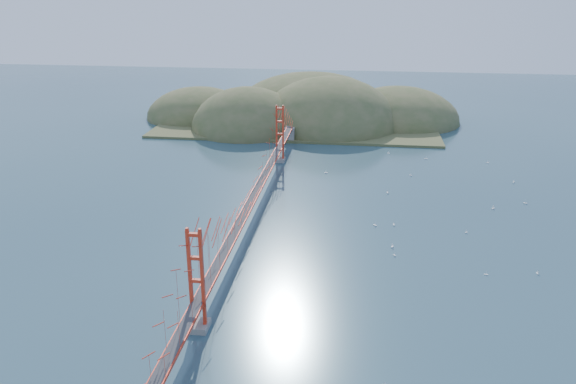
# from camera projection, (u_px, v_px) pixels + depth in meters

# --- Properties ---
(ground) EXTENTS (320.00, 320.00, 0.00)m
(ground) POSITION_uv_depth(u_px,v_px,m) (253.00, 218.00, 87.45)
(ground) COLOR #2E4E5D
(ground) RESTS_ON ground
(bridge) EXTENTS (2.20, 94.40, 12.00)m
(bridge) POSITION_uv_depth(u_px,v_px,m) (252.00, 176.00, 85.17)
(bridge) COLOR gray
(bridge) RESTS_ON ground
(far_headlands) EXTENTS (84.00, 58.00, 25.00)m
(far_headlands) POSITION_uv_depth(u_px,v_px,m) (309.00, 119.00, 150.83)
(far_headlands) COLOR brown
(far_headlands) RESTS_ON ground
(sailboat_0) EXTENTS (0.60, 0.60, 0.67)m
(sailboat_0) POSITION_uv_depth(u_px,v_px,m) (392.00, 246.00, 77.90)
(sailboat_0) COLOR white
(sailboat_0) RESTS_ON ground
(sailboat_9) EXTENTS (0.60, 0.60, 0.65)m
(sailboat_9) POSITION_uv_depth(u_px,v_px,m) (514.00, 182.00, 103.14)
(sailboat_9) COLOR white
(sailboat_9) RESTS_ON ground
(sailboat_14) EXTENTS (0.41, 0.51, 0.61)m
(sailboat_14) POSITION_uv_depth(u_px,v_px,m) (394.00, 224.00, 84.97)
(sailboat_14) COLOR white
(sailboat_14) RESTS_ON ground
(sailboat_11) EXTENTS (0.68, 0.68, 0.73)m
(sailboat_11) POSITION_uv_depth(u_px,v_px,m) (525.00, 203.00, 93.30)
(sailboat_11) COLOR white
(sailboat_11) RESTS_ON ground
(sailboat_3) EXTENTS (0.64, 0.58, 0.72)m
(sailboat_3) POSITION_uv_depth(u_px,v_px,m) (326.00, 172.00, 108.21)
(sailboat_3) COLOR white
(sailboat_3) RESTS_ON ground
(sailboat_16) EXTENTS (0.63, 0.63, 0.68)m
(sailboat_16) POSITION_uv_depth(u_px,v_px,m) (375.00, 225.00, 84.81)
(sailboat_16) COLOR white
(sailboat_16) RESTS_ON ground
(sailboat_5) EXTENTS (0.43, 0.50, 0.58)m
(sailboat_5) POSITION_uv_depth(u_px,v_px,m) (537.00, 273.00, 70.80)
(sailboat_5) COLOR white
(sailboat_5) RESTS_ON ground
(sailboat_17) EXTENTS (0.57, 0.52, 0.64)m
(sailboat_17) POSITION_uv_depth(u_px,v_px,m) (488.00, 162.00, 114.31)
(sailboat_17) COLOR white
(sailboat_17) RESTS_ON ground
(sailboat_15) EXTENTS (0.57, 0.57, 0.60)m
(sailboat_15) POSITION_uv_depth(u_px,v_px,m) (411.00, 175.00, 106.85)
(sailboat_15) COLOR white
(sailboat_15) RESTS_ON ground
(sailboat_7) EXTENTS (0.58, 0.49, 0.67)m
(sailboat_7) POSITION_uv_depth(u_px,v_px,m) (426.00, 158.00, 116.90)
(sailboat_7) COLOR white
(sailboat_7) RESTS_ON ground
(sailboat_1) EXTENTS (0.59, 0.65, 0.73)m
(sailboat_1) POSITION_uv_depth(u_px,v_px,m) (387.00, 192.00, 97.99)
(sailboat_1) COLOR white
(sailboat_1) RESTS_ON ground
(sailboat_4) EXTENTS (0.53, 0.53, 0.56)m
(sailboat_4) POSITION_uv_depth(u_px,v_px,m) (466.00, 232.00, 82.40)
(sailboat_4) COLOR white
(sailboat_4) RESTS_ON ground
(sailboat_2) EXTENTS (0.49, 0.42, 0.56)m
(sailboat_2) POSITION_uv_depth(u_px,v_px,m) (486.00, 274.00, 70.52)
(sailboat_2) COLOR white
(sailboat_2) RESTS_ON ground
(sailboat_12) EXTENTS (0.57, 0.57, 0.63)m
(sailboat_12) POSITION_uv_depth(u_px,v_px,m) (389.00, 153.00, 120.69)
(sailboat_12) COLOR white
(sailboat_12) RESTS_ON ground
(sailboat_6) EXTENTS (0.53, 0.53, 0.57)m
(sailboat_6) POSITION_uv_depth(u_px,v_px,m) (395.00, 255.00, 75.51)
(sailboat_6) COLOR white
(sailboat_6) RESTS_ON ground
(sailboat_8) EXTENTS (0.71, 0.71, 0.74)m
(sailboat_8) POSITION_uv_depth(u_px,v_px,m) (493.00, 208.00, 91.11)
(sailboat_8) COLOR white
(sailboat_8) RESTS_ON ground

